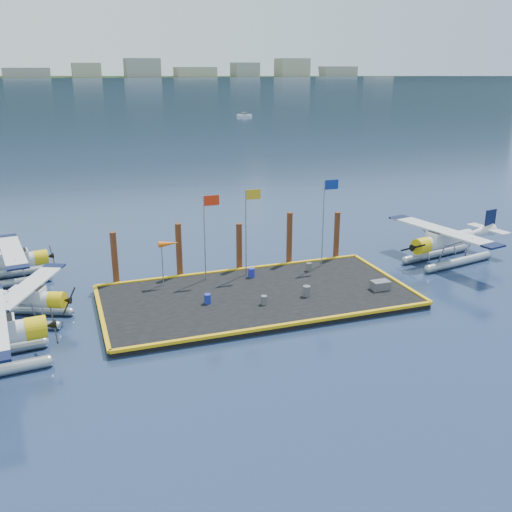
{
  "coord_description": "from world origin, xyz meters",
  "views": [
    {
      "loc": [
        -11.56,
        -32.89,
        14.63
      ],
      "look_at": [
        0.63,
        2.0,
        2.36
      ],
      "focal_mm": 40.0,
      "sensor_mm": 36.0,
      "label": 1
    }
  ],
  "objects_px": {
    "windsock": "(168,245)",
    "drum_1": "(307,291)",
    "piling_1": "(179,252)",
    "piling_3": "(289,240)",
    "seaplane_b": "(23,301)",
    "seaplane_d": "(445,243)",
    "seaplane_c": "(8,264)",
    "drum_5": "(251,273)",
    "flagpole_blue": "(326,210)",
    "crate": "(380,285)",
    "drum_3": "(264,300)",
    "flagpole_red": "(207,224)",
    "piling_2": "(239,248)",
    "drum_0": "(208,299)",
    "drum_4": "(309,267)",
    "piling_0": "(115,260)",
    "piling_4": "(337,237)",
    "flagpole_yellow": "(249,219)"
  },
  "relations": [
    {
      "from": "flagpole_yellow",
      "to": "piling_1",
      "type": "distance_m",
      "value": 5.52
    },
    {
      "from": "seaplane_c",
      "to": "drum_5",
      "type": "bearing_deg",
      "value": 62.67
    },
    {
      "from": "drum_4",
      "to": "crate",
      "type": "xyz_separation_m",
      "value": [
        3.0,
        -4.97,
        0.0
      ]
    },
    {
      "from": "drum_4",
      "to": "flagpole_red",
      "type": "height_order",
      "value": "flagpole_red"
    },
    {
      "from": "flagpole_red",
      "to": "piling_4",
      "type": "height_order",
      "value": "flagpole_red"
    },
    {
      "from": "piling_0",
      "to": "drum_1",
      "type": "bearing_deg",
      "value": -30.53
    },
    {
      "from": "drum_3",
      "to": "flagpole_red",
      "type": "distance_m",
      "value": 6.99
    },
    {
      "from": "piling_4",
      "to": "drum_1",
      "type": "bearing_deg",
      "value": -129.39
    },
    {
      "from": "seaplane_c",
      "to": "piling_1",
      "type": "distance_m",
      "value": 12.13
    },
    {
      "from": "windsock",
      "to": "drum_3",
      "type": "bearing_deg",
      "value": -48.46
    },
    {
      "from": "drum_5",
      "to": "piling_4",
      "type": "xyz_separation_m",
      "value": [
        7.8,
        2.2,
        1.27
      ]
    },
    {
      "from": "seaplane_d",
      "to": "piling_1",
      "type": "height_order",
      "value": "piling_1"
    },
    {
      "from": "seaplane_b",
      "to": "drum_3",
      "type": "bearing_deg",
      "value": 101.35
    },
    {
      "from": "flagpole_yellow",
      "to": "piling_1",
      "type": "height_order",
      "value": "flagpole_yellow"
    },
    {
      "from": "drum_5",
      "to": "crate",
      "type": "relative_size",
      "value": 0.55
    },
    {
      "from": "seaplane_c",
      "to": "crate",
      "type": "height_order",
      "value": "seaplane_c"
    },
    {
      "from": "flagpole_blue",
      "to": "seaplane_d",
      "type": "bearing_deg",
      "value": -8.51
    },
    {
      "from": "flagpole_yellow",
      "to": "piling_0",
      "type": "height_order",
      "value": "flagpole_yellow"
    },
    {
      "from": "flagpole_red",
      "to": "piling_2",
      "type": "height_order",
      "value": "flagpole_red"
    },
    {
      "from": "drum_1",
      "to": "seaplane_b",
      "type": "bearing_deg",
      "value": 170.66
    },
    {
      "from": "seaplane_b",
      "to": "seaplane_d",
      "type": "distance_m",
      "value": 30.73
    },
    {
      "from": "seaplane_d",
      "to": "piling_1",
      "type": "distance_m",
      "value": 20.61
    },
    {
      "from": "seaplane_d",
      "to": "crate",
      "type": "relative_size",
      "value": 8.61
    },
    {
      "from": "drum_5",
      "to": "crate",
      "type": "height_order",
      "value": "drum_5"
    },
    {
      "from": "seaplane_b",
      "to": "piling_1",
      "type": "relative_size",
      "value": 1.95
    },
    {
      "from": "drum_0",
      "to": "crate",
      "type": "xyz_separation_m",
      "value": [
        11.6,
        -1.5,
        -0.01
      ]
    },
    {
      "from": "seaplane_b",
      "to": "piling_2",
      "type": "xyz_separation_m",
      "value": [
        14.84,
        3.91,
        0.59
      ]
    },
    {
      "from": "drum_1",
      "to": "flagpole_blue",
      "type": "relative_size",
      "value": 0.11
    },
    {
      "from": "drum_5",
      "to": "flagpole_blue",
      "type": "relative_size",
      "value": 0.1
    },
    {
      "from": "flagpole_red",
      "to": "piling_3",
      "type": "height_order",
      "value": "flagpole_red"
    },
    {
      "from": "crate",
      "to": "piling_4",
      "type": "bearing_deg",
      "value": 87.14
    },
    {
      "from": "drum_1",
      "to": "piling_3",
      "type": "xyz_separation_m",
      "value": [
        1.55,
        6.75,
        1.4
      ]
    },
    {
      "from": "drum_4",
      "to": "piling_0",
      "type": "relative_size",
      "value": 0.15
    },
    {
      "from": "piling_1",
      "to": "drum_1",
      "type": "bearing_deg",
      "value": -44.17
    },
    {
      "from": "drum_0",
      "to": "drum_1",
      "type": "distance_m",
      "value": 6.49
    },
    {
      "from": "seaplane_b",
      "to": "piling_0",
      "type": "relative_size",
      "value": 2.05
    },
    {
      "from": "seaplane_b",
      "to": "seaplane_d",
      "type": "height_order",
      "value": "seaplane_d"
    },
    {
      "from": "crate",
      "to": "piling_3",
      "type": "height_order",
      "value": "piling_3"
    },
    {
      "from": "piling_0",
      "to": "crate",
      "type": "bearing_deg",
      "value": -23.7
    },
    {
      "from": "seaplane_b",
      "to": "drum_0",
      "type": "height_order",
      "value": "seaplane_b"
    },
    {
      "from": "drum_0",
      "to": "drum_3",
      "type": "bearing_deg",
      "value": -21.6
    },
    {
      "from": "drum_1",
      "to": "piling_4",
      "type": "xyz_separation_m",
      "value": [
        5.55,
        6.75,
        1.25
      ]
    },
    {
      "from": "drum_0",
      "to": "drum_4",
      "type": "distance_m",
      "value": 9.27
    },
    {
      "from": "seaplane_d",
      "to": "crate",
      "type": "xyz_separation_m",
      "value": [
        -8.24,
        -4.25,
        -0.88
      ]
    },
    {
      "from": "drum_0",
      "to": "piling_0",
      "type": "height_order",
      "value": "piling_0"
    },
    {
      "from": "windsock",
      "to": "piling_0",
      "type": "xyz_separation_m",
      "value": [
        -3.47,
        1.6,
        -1.23
      ]
    },
    {
      "from": "drum_4",
      "to": "piling_0",
      "type": "xyz_separation_m",
      "value": [
        -13.63,
        2.33,
        1.31
      ]
    },
    {
      "from": "windsock",
      "to": "drum_1",
      "type": "bearing_deg",
      "value": -32.86
    },
    {
      "from": "piling_2",
      "to": "drum_5",
      "type": "bearing_deg",
      "value": -84.78
    },
    {
      "from": "piling_1",
      "to": "piling_3",
      "type": "distance_m",
      "value": 8.5
    }
  ]
}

